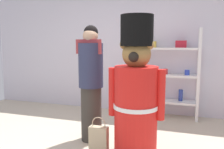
{
  "coord_description": "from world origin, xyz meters",
  "views": [
    {
      "loc": [
        1.14,
        -2.55,
        1.43
      ],
      "look_at": [
        0.2,
        0.42,
        1.0
      ],
      "focal_mm": 37.8,
      "sensor_mm": 36.0,
      "label": 1
    }
  ],
  "objects": [
    {
      "name": "merchandise_shelf",
      "position": [
        0.76,
        1.98,
        0.85
      ],
      "size": [
        1.23,
        0.35,
        1.68
      ],
      "color": "white",
      "rests_on": "ground_plane"
    },
    {
      "name": "back_wall",
      "position": [
        0.0,
        2.2,
        1.3
      ],
      "size": [
        6.4,
        0.12,
        2.6
      ],
      "primitive_type": "cube",
      "color": "silver",
      "rests_on": "ground_plane"
    },
    {
      "name": "person_shopper",
      "position": [
        -0.16,
        0.53,
        0.86
      ],
      "size": [
        0.37,
        0.35,
        1.66
      ],
      "color": "#38332D",
      "rests_on": "ground_plane"
    },
    {
      "name": "shopping_bag",
      "position": [
        0.08,
        0.2,
        0.18
      ],
      "size": [
        0.25,
        0.1,
        0.47
      ],
      "color": "#C1AD89",
      "rests_on": "ground_plane"
    },
    {
      "name": "teddy_bear_guard",
      "position": [
        0.55,
        0.3,
        0.78
      ],
      "size": [
        0.72,
        0.57,
        1.76
      ],
      "color": "red",
      "rests_on": "ground_plane"
    }
  ]
}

